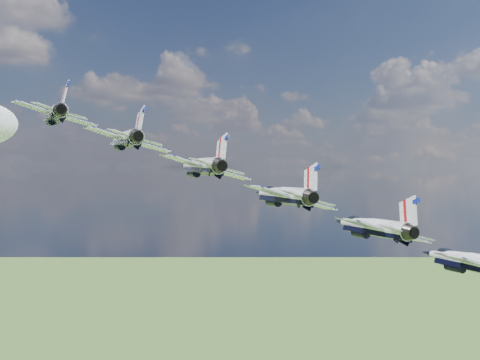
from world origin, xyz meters
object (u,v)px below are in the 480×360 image
jet_0 (55,114)px  jet_3 (282,195)px  jet_2 (200,166)px  jet_5 (468,261)px  jet_1 (124,139)px  jet_4 (371,226)px

jet_0 → jet_3: (20.50, -22.79, -10.21)m
jet_2 → jet_3: bearing=-40.3°
jet_2 → jet_5: (20.50, -22.79, -10.21)m
jet_2 → jet_3: 10.77m
jet_2 → jet_3: jet_2 is taller
jet_0 → jet_2: jet_0 is taller
jet_1 → jet_5: size_ratio=1.00×
jet_0 → jet_1: size_ratio=1.00×
jet_4 → jet_5: bearing=-40.3°
jet_5 → jet_0: bearing=139.7°
jet_4 → jet_0: bearing=139.7°
jet_2 → jet_4: jet_2 is taller
jet_1 → jet_4: jet_1 is taller
jet_5 → jet_1: bearing=139.7°
jet_0 → jet_2: (13.67, -15.19, -6.80)m
jet_5 → jet_3: bearing=139.7°
jet_1 → jet_4: size_ratio=1.00×
jet_0 → jet_4: 43.08m
jet_1 → jet_5: bearing=-40.3°
jet_5 → jet_2: bearing=139.7°
jet_3 → jet_5: (13.67, -15.19, -6.80)m
jet_0 → jet_2: size_ratio=1.00×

